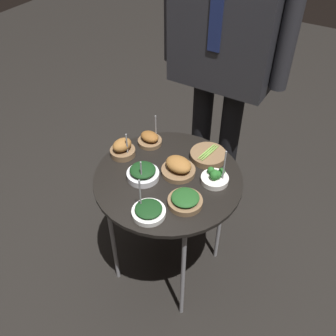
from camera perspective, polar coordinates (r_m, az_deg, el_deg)
The scene contains 11 objects.
ground_plane at distance 2.17m, azimuth -0.00°, elevation -14.59°, with size 8.00×8.00×0.00m, color black.
serving_cart at distance 1.68m, azimuth -0.00°, elevation -2.55°, with size 0.66×0.66×0.68m.
bowl_roast_far_rim at distance 1.64m, azimuth 1.60°, elevation 0.11°, with size 0.15×0.15×0.08m.
bowl_spinach_near_rim at distance 1.62m, azimuth -3.85°, elevation -0.77°, with size 0.14×0.14×0.12m.
bowl_broccoli_center at distance 1.62m, azimuth 7.19°, elevation -1.38°, with size 0.12×0.12×0.17m.
bowl_roast_back_left at distance 1.75m, azimuth -6.94°, elevation 2.95°, with size 0.12×0.12×0.13m.
bowl_asparagus_front_right at distance 1.74m, azimuth 6.13°, elevation 1.93°, with size 0.17×0.17×0.04m.
bowl_spinach_mid_right at distance 1.51m, azimuth 2.63°, elevation -4.91°, with size 0.14×0.14×0.05m.
bowl_spinach_back_right at distance 1.48m, azimuth -2.98°, elevation -6.54°, with size 0.14×0.14×0.17m.
bowl_roast_front_center at distance 1.81m, azimuth -2.78°, elevation 4.44°, with size 0.12×0.12×0.15m.
waiter_figure at distance 1.85m, azimuth 8.73°, elevation 19.50°, with size 0.65×0.24×1.76m.
Camera 1 is at (0.62, -1.03, 1.81)m, focal length 40.00 mm.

